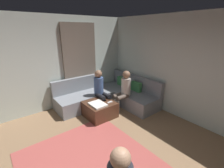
# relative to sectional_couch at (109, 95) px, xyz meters

# --- Properties ---
(wall_back) EXTENTS (6.00, 0.12, 2.70)m
(wall_back) POSITION_rel_sectional_couch_xyz_m (2.08, 1.06, 1.07)
(wall_back) COLOR silver
(wall_back) RESTS_ON ground_plane
(wall_left) EXTENTS (0.12, 6.00, 2.70)m
(wall_left) POSITION_rel_sectional_couch_xyz_m (-0.86, -1.88, 1.07)
(wall_left) COLOR silver
(wall_left) RESTS_ON ground_plane
(curtain_panel) EXTENTS (0.06, 1.10, 2.50)m
(curtain_panel) POSITION_rel_sectional_couch_xyz_m (-0.76, -0.58, 0.97)
(curtain_panel) COLOR #726659
(curtain_panel) RESTS_ON ground_plane
(sectional_couch) EXTENTS (2.10, 2.55, 0.87)m
(sectional_couch) POSITION_rel_sectional_couch_xyz_m (0.00, 0.00, 0.00)
(sectional_couch) COLOR gray
(sectional_couch) RESTS_ON ground_plane
(ottoman) EXTENTS (0.76, 0.76, 0.42)m
(ottoman) POSITION_rel_sectional_couch_xyz_m (0.47, -0.70, -0.07)
(ottoman) COLOR #4C2D1E
(ottoman) RESTS_ON ground_plane
(folded_blanket) EXTENTS (0.44, 0.36, 0.04)m
(folded_blanket) POSITION_rel_sectional_couch_xyz_m (0.57, -0.82, 0.16)
(folded_blanket) COLOR white
(folded_blanket) RESTS_ON ottoman
(coffee_mug) EXTENTS (0.08, 0.08, 0.10)m
(coffee_mug) POSITION_rel_sectional_couch_xyz_m (0.25, -0.52, 0.19)
(coffee_mug) COLOR #334C72
(coffee_mug) RESTS_ON ottoman
(game_remote) EXTENTS (0.05, 0.15, 0.02)m
(game_remote) POSITION_rel_sectional_couch_xyz_m (0.65, -0.48, 0.15)
(game_remote) COLOR white
(game_remote) RESTS_ON ottoman
(person_on_couch_back) EXTENTS (0.30, 0.60, 1.20)m
(person_on_couch_back) POSITION_rel_sectional_couch_xyz_m (0.60, 0.06, 0.38)
(person_on_couch_back) COLOR brown
(person_on_couch_back) RESTS_ON ground_plane
(person_on_couch_side) EXTENTS (0.60, 0.30, 1.20)m
(person_on_couch_side) POSITION_rel_sectional_couch_xyz_m (0.15, -0.43, 0.38)
(person_on_couch_side) COLOR black
(person_on_couch_side) RESTS_ON ground_plane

